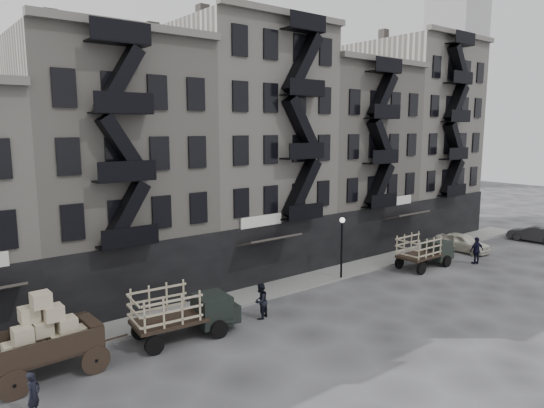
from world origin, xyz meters
TOP-DOWN VIEW (x-y plane):
  - ground at (0.00, 0.00)m, footprint 140.00×140.00m
  - sidewalk at (0.00, 3.75)m, footprint 55.00×2.50m
  - building_midwest at (-10.00, 9.83)m, footprint 10.00×11.35m
  - building_center at (-0.00, 9.82)m, footprint 10.00×11.35m
  - building_mideast at (10.00, 9.83)m, footprint 10.00×11.35m
  - building_east at (20.00, 9.82)m, footprint 10.00×11.35m
  - lamp_post at (3.00, 2.60)m, footprint 0.36×0.36m
  - wagon at (-15.99, 1.12)m, footprint 4.37×2.45m
  - stake_truck_west at (-9.75, 0.97)m, footprint 5.37×2.58m
  - stake_truck_east at (9.99, 0.83)m, footprint 5.03×2.14m
  - car_east at (16.47, 1.66)m, footprint 1.84×4.47m
  - car_far at (24.75, -0.50)m, footprint 2.02×4.50m
  - pedestrian_west at (-17.03, -1.58)m, footprint 0.70×0.71m
  - pedestrian_mid at (-5.34, 0.58)m, footprint 1.18×1.07m
  - policeman at (13.81, -1.04)m, footprint 1.30×0.82m

SIDE VIEW (x-z plane):
  - ground at x=0.00m, z-range 0.00..0.00m
  - sidewalk at x=0.00m, z-range 0.00..0.15m
  - car_far at x=24.75m, z-range 0.00..1.44m
  - car_east at x=16.47m, z-range 0.00..1.52m
  - pedestrian_west at x=-17.03m, z-range 0.00..1.66m
  - pedestrian_mid at x=-5.34m, z-range 0.00..1.96m
  - policeman at x=13.81m, z-range 0.00..2.06m
  - stake_truck_east at x=9.99m, z-range 0.18..2.68m
  - stake_truck_west at x=-9.75m, z-range 0.19..2.80m
  - wagon at x=-15.99m, z-range 0.26..3.89m
  - lamp_post at x=3.00m, z-range 0.64..4.92m
  - building_midwest at x=-10.00m, z-range -0.60..15.60m
  - building_mideast at x=10.00m, z-range -0.60..15.60m
  - building_center at x=0.00m, z-range -0.60..17.60m
  - building_east at x=20.00m, z-range -0.60..18.60m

